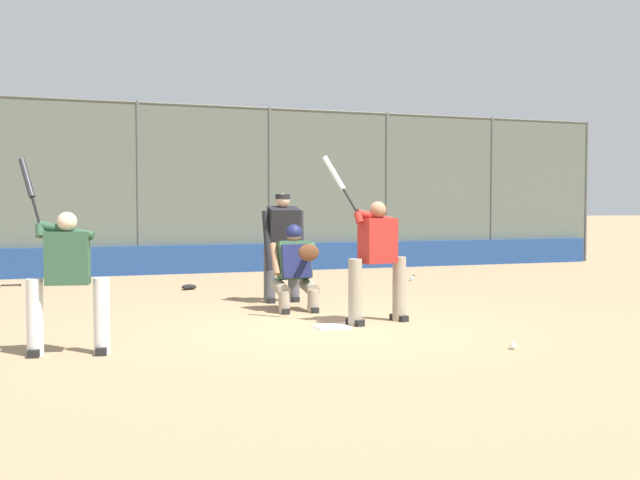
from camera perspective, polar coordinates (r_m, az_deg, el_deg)
name	(u,v)px	position (r m, az deg, el deg)	size (l,w,h in m)	color
ground_plane	(332,327)	(9.46, 0.89, -6.65)	(160.00, 160.00, 0.00)	#9E7F5B
home_plate_marker	(332,327)	(9.46, 0.89, -6.62)	(0.43, 0.43, 0.01)	white
backstop_fence	(206,185)	(17.15, -8.69, 4.18)	(21.04, 0.08, 3.81)	#515651
padding_wall	(207,259)	(17.09, -8.58, -1.43)	(20.54, 0.18, 0.63)	navy
bleachers_beyond	(54,248)	(19.36, -19.59, -0.58)	(14.67, 2.50, 1.48)	slate
batter_at_plate	(377,257)	(9.71, 4.35, -1.29)	(1.10, 0.57, 2.17)	gray
catcher_behind_plate	(295,266)	(10.79, -1.89, -2.02)	(0.66, 0.78, 1.26)	gray
umpire_home	(282,244)	(11.77, -2.88, -0.30)	(0.70, 0.42, 1.71)	#4C4C51
batter_on_deck	(67,277)	(8.06, -18.73, -2.71)	(0.88, 0.74, 2.03)	silver
spare_bat_near_backstop	(412,278)	(15.47, 7.05, -2.91)	(0.46, 0.75, 0.07)	black
fielding_glove_on_dirt	(189,287)	(13.79, -9.97, -3.55)	(0.27, 0.21, 0.10)	black
baseball_loose	(513,346)	(8.28, 14.49, -7.82)	(0.07, 0.07, 0.07)	white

